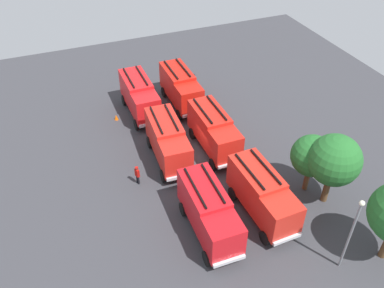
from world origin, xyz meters
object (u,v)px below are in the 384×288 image
object	(u,v)px
traffic_cone_0	(236,145)
lamppost	(352,230)
fire_truck_5	(262,194)
firefighter_2	(231,134)
fire_truck_3	(181,87)
fire_truck_4	(214,130)
traffic_cone_1	(262,182)
fire_truck_1	(168,140)
firefighter_1	(137,174)
traffic_cone_2	(116,117)
fire_truck_2	(209,211)
tree_0	(312,156)
tree_1	(334,160)
fire_truck_0	(139,95)
firefighter_0	(194,81)

from	to	relation	value
traffic_cone_0	lamppost	bearing A→B (deg)	3.15
fire_truck_5	firefighter_2	distance (m)	9.22
fire_truck_3	fire_truck_4	size ratio (longest dim) A/B	1.00
fire_truck_5	traffic_cone_0	world-z (taller)	fire_truck_5
lamppost	traffic_cone_1	bearing A→B (deg)	-174.00
fire_truck_1	firefighter_1	bearing A→B (deg)	-55.86
fire_truck_1	traffic_cone_2	distance (m)	8.70
fire_truck_2	traffic_cone_2	size ratio (longest dim) A/B	12.33
fire_truck_1	fire_truck_2	bearing A→B (deg)	3.49
traffic_cone_0	traffic_cone_1	world-z (taller)	traffic_cone_1
traffic_cone_2	tree_0	bearing A→B (deg)	37.77
tree_1	traffic_cone_1	distance (m)	6.47
tree_0	lamppost	world-z (taller)	lamppost
fire_truck_2	traffic_cone_2	world-z (taller)	fire_truck_2
fire_truck_0	traffic_cone_0	world-z (taller)	fire_truck_0
firefighter_2	fire_truck_4	bearing A→B (deg)	-145.87
fire_truck_3	fire_truck_1	bearing A→B (deg)	-27.45
fire_truck_3	firefighter_0	bearing A→B (deg)	135.59
traffic_cone_1	lamppost	world-z (taller)	lamppost
traffic_cone_0	fire_truck_0	bearing A→B (deg)	-143.90
fire_truck_3	fire_truck_4	xyz separation A→B (m)	(8.41, 0.06, 0.00)
fire_truck_5	firefighter_0	distance (m)	19.93
firefighter_0	traffic_cone_1	bearing A→B (deg)	-77.52
firefighter_0	tree_1	world-z (taller)	tree_1
tree_0	lamppost	bearing A→B (deg)	-16.33
fire_truck_0	firefighter_0	size ratio (longest dim) A/B	3.98
tree_0	traffic_cone_0	distance (m)	8.30
tree_1	fire_truck_4	bearing A→B (deg)	-149.24
fire_truck_0	firefighter_2	xyz separation A→B (m)	(8.19, 6.53, -1.13)
fire_truck_2	fire_truck_3	world-z (taller)	same
fire_truck_0	fire_truck_3	world-z (taller)	same
tree_1	lamppost	size ratio (longest dim) A/B	0.98
firefighter_1	firefighter_2	distance (m)	10.01
fire_truck_5	traffic_cone_0	bearing A→B (deg)	164.88
fire_truck_3	lamppost	world-z (taller)	lamppost
traffic_cone_2	firefighter_2	bearing A→B (deg)	49.45
fire_truck_0	firefighter_2	bearing A→B (deg)	38.51
fire_truck_0	traffic_cone_0	distance (m)	11.41
traffic_cone_0	traffic_cone_1	bearing A→B (deg)	-1.83
fire_truck_0	lamppost	world-z (taller)	lamppost
fire_truck_3	firefighter_2	distance (m)	8.51
traffic_cone_0	firefighter_1	bearing A→B (deg)	-83.06
fire_truck_2	firefighter_1	size ratio (longest dim) A/B	4.04
firefighter_1	traffic_cone_1	world-z (taller)	firefighter_1
firefighter_1	tree_1	world-z (taller)	tree_1
fire_truck_4	fire_truck_3	bearing A→B (deg)	-179.49
fire_truck_0	fire_truck_2	xyz separation A→B (m)	(17.28, 0.23, 0.00)
fire_truck_0	fire_truck_1	size ratio (longest dim) A/B	0.98
fire_truck_4	tree_0	distance (m)	9.31
fire_truck_2	firefighter_0	bearing A→B (deg)	162.11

